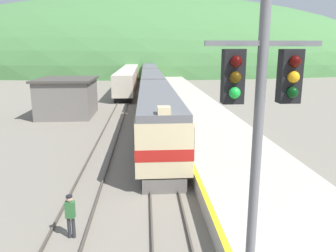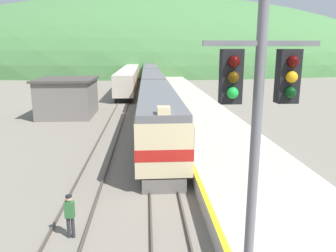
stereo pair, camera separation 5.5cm
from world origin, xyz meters
name	(u,v)px [view 1 (the left image)]	position (x,y,z in m)	size (l,w,h in m)	color
track_main	(150,84)	(0.00, 70.00, 0.08)	(1.52, 180.00, 0.16)	#4C443D
track_siding	(131,84)	(-4.04, 70.00, 0.08)	(1.52, 180.00, 0.16)	#4C443D
platform	(182,95)	(4.80, 50.00, 0.43)	(6.46, 140.00, 0.86)	#BCB5A5
distant_hills	(148,70)	(0.00, 120.99, 0.00)	(182.88, 82.30, 50.81)	#477A42
station_shed	(67,97)	(-9.56, 36.65, 2.10)	(6.11, 7.26, 4.17)	slate
express_train_lead_car	(157,115)	(0.00, 25.06, 2.24)	(2.99, 19.97, 4.45)	black
carriage_second	(152,86)	(0.00, 46.44, 2.23)	(2.98, 20.58, 4.09)	black
carriage_third	(150,75)	(0.00, 67.90, 2.23)	(2.98, 20.58, 4.09)	black
carriage_fourth	(149,69)	(0.00, 89.36, 2.23)	(2.98, 20.58, 4.09)	black
siding_train	(129,77)	(-4.04, 65.74, 1.99)	(2.90, 43.04, 3.85)	black
signal_mast_main	(257,143)	(1.30, 5.98, 5.38)	(2.20, 0.42, 8.19)	slate
track_worker	(70,214)	(-3.86, 11.62, 1.02)	(0.37, 0.24, 1.78)	#2D2D33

